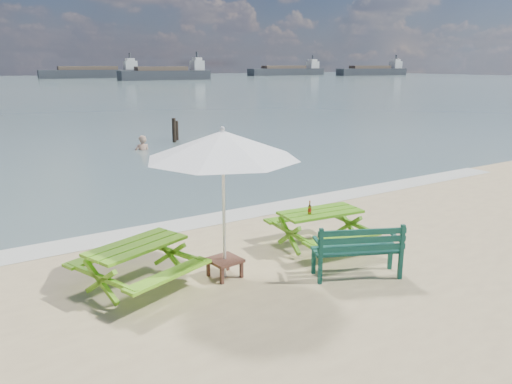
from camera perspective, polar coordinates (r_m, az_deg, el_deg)
foam_strip at (r=12.00m, az=-6.46°, el=-3.35°), size 22.00×0.90×0.01m
picnic_table_left at (r=8.61m, az=-13.38°, el=-8.36°), size 2.16×2.27×0.79m
picnic_table_right at (r=10.24m, az=7.32°, el=-4.35°), size 1.83×2.00×0.79m
park_bench at (r=9.06m, az=11.40°, el=-7.67°), size 1.62×1.11×0.95m
side_table at (r=8.91m, az=-3.59°, el=-8.58°), size 0.58×0.58×0.34m
patio_umbrella at (r=8.30m, az=-3.82°, el=5.40°), size 2.89×2.89×2.60m
beer_bottle at (r=9.86m, az=6.15°, el=-2.03°), size 0.07×0.07×0.27m
swimmer at (r=22.51m, az=-12.82°, el=3.95°), size 0.71×0.48×1.90m
mooring_pilings at (r=24.53m, az=-9.22°, el=6.73°), size 0.58×0.78×1.35m
cargo_ships at (r=140.37m, az=-7.86°, el=13.34°), size 148.58×37.94×4.40m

